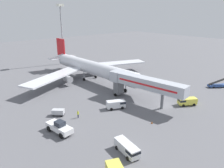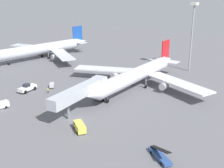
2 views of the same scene
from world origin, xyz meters
name	(u,v)px [view 2 (image 2 of 2)]	position (x,y,z in m)	size (l,w,h in m)	color
ground_plane	(75,120)	(0.00, 0.00, 0.00)	(300.00, 300.00, 0.00)	slate
airplane_at_gate	(138,74)	(-0.91, 29.78, 4.41)	(49.51, 49.56, 12.45)	silver
jet_bridge	(82,91)	(-2.47, 5.48, 5.21)	(5.95, 21.86, 6.94)	#B2B7C1
pushback_tug	(27,88)	(-25.90, 5.71, 1.16)	(3.19, 6.40, 2.52)	white
belt_loader_truck	(160,155)	(24.60, -2.60, 0.76)	(6.37, 4.95, 3.14)	#2D4C8E
service_van_mid_left	(66,98)	(-9.95, 6.74, 1.14)	(4.84, 3.58, 1.98)	silver
service_van_rear_left	(79,126)	(4.79, -3.51, 1.06)	(4.88, 4.00, 1.83)	#E5DB4C
baggage_cart_far_left	(52,85)	(-22.53, 12.62, 0.81)	(2.85, 2.84, 1.46)	#38383D
ground_crew_worker_foreground	(48,90)	(-19.75, 8.64, 0.92)	(0.45, 0.45, 1.74)	#1E2333
safety_cone_alpha	(37,114)	(-9.42, -3.92, 0.26)	(0.35, 0.35, 0.53)	black
airplane_background	(43,49)	(-56.00, 37.81, 4.46)	(46.50, 50.61, 12.64)	silver
apron_light_mast	(193,24)	(4.36, 57.82, 17.69)	(2.40, 2.40, 25.46)	#93969B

